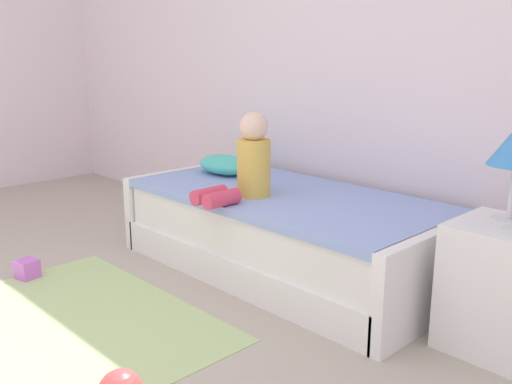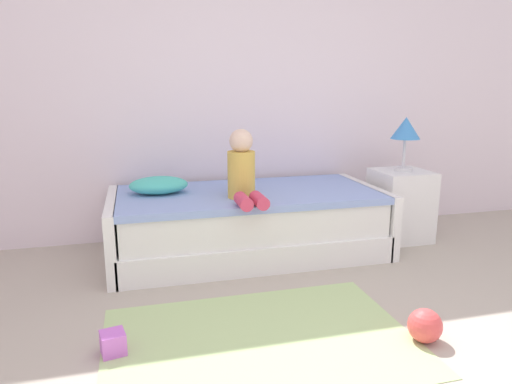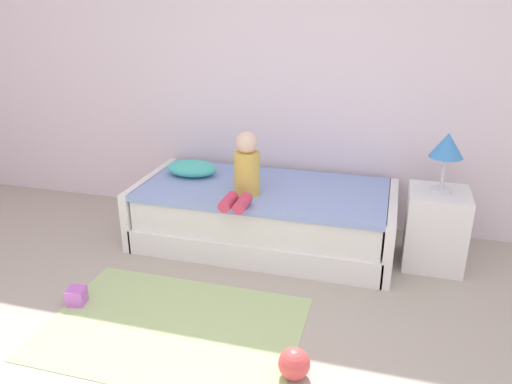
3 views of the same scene
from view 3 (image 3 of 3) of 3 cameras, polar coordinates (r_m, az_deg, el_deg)
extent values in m
cube|color=white|center=(4.41, 4.14, 14.85)|extent=(7.20, 0.10, 2.90)
cube|color=white|center=(4.25, 0.91, -4.45)|extent=(2.00, 1.00, 0.20)
cube|color=white|center=(4.15, 0.93, -1.66)|extent=(1.94, 0.94, 0.25)
cube|color=#8CA5E0|center=(4.10, 0.94, 0.27)|extent=(1.98, 0.98, 0.05)
cube|color=white|center=(4.53, -11.65, -1.12)|extent=(0.07, 1.00, 0.50)
cube|color=white|center=(4.07, 14.98, -4.11)|extent=(0.07, 1.00, 0.50)
cube|color=white|center=(4.07, 19.69, -3.91)|extent=(0.44, 0.44, 0.60)
cylinder|color=silver|center=(3.95, 20.25, 0.22)|extent=(0.15, 0.15, 0.03)
cylinder|color=silver|center=(3.91, 20.51, 2.07)|extent=(0.02, 0.02, 0.24)
cone|color=#3F8CD8|center=(3.85, 20.91, 5.01)|extent=(0.24, 0.24, 0.18)
cylinder|color=gold|center=(3.89, -1.03, 2.15)|extent=(0.20, 0.20, 0.34)
sphere|color=beige|center=(3.81, -1.06, 5.64)|extent=(0.17, 0.17, 0.17)
cylinder|color=#D83F60|center=(3.68, -3.17, -1.12)|extent=(0.09, 0.22, 0.09)
cylinder|color=#D83F60|center=(3.65, -1.54, -1.30)|extent=(0.09, 0.22, 0.09)
ellipsoid|color=#4CCCBC|center=(4.36, -7.29, 2.70)|extent=(0.44, 0.30, 0.13)
sphere|color=#E54C4C|center=(2.90, 4.34, -18.86)|extent=(0.18, 0.18, 0.18)
cube|color=#B2D189|center=(3.32, -9.43, -14.91)|extent=(1.60, 1.10, 0.01)
cube|color=#CC66D8|center=(3.68, -19.70, -11.09)|extent=(0.14, 0.14, 0.12)
camera|label=1|loc=(1.91, 59.05, -8.08)|focal=39.98mm
camera|label=2|loc=(1.93, -59.76, -10.19)|focal=32.40mm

